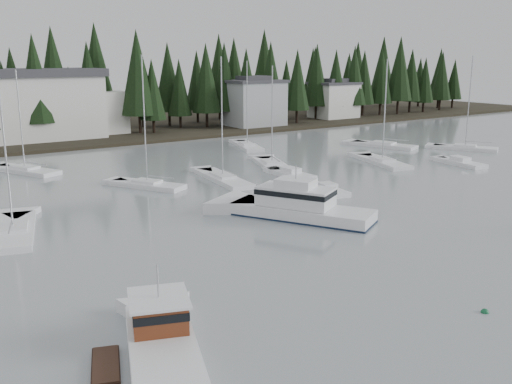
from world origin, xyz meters
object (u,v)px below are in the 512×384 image
(lobster_boat_brown, at_px, (161,347))
(cabin_cruiser_center, at_px, (300,209))
(sailboat_4, at_px, (247,147))
(sailboat_9, at_px, (14,233))
(house_east_a, at_px, (254,102))
(harbor_inn, at_px, (33,105))
(runabout_1, at_px, (327,192))
(runabout_4, at_px, (291,175))
(sailboat_1, at_px, (223,180))
(sailboat_7, at_px, (25,172))
(sailboat_3, at_px, (383,146))
(sailboat_10, at_px, (272,166))
(sailboat_5, at_px, (147,186))
(house_east_b, at_px, (334,99))
(sailboat_0, at_px, (465,149))
(runabout_2, at_px, (460,164))
(sailboat_11, at_px, (382,163))

(lobster_boat_brown, xyz_separation_m, cabin_cruiser_center, (19.40, 14.27, 0.26))
(sailboat_4, bearing_deg, sailboat_9, 142.63)
(cabin_cruiser_center, bearing_deg, house_east_a, -59.59)
(harbor_inn, height_order, runabout_1, harbor_inn)
(harbor_inn, bearing_deg, runabout_4, -69.24)
(sailboat_1, height_order, runabout_1, sailboat_1)
(runabout_4, bearing_deg, runabout_1, 165.39)
(sailboat_4, height_order, sailboat_7, sailboat_4)
(sailboat_3, height_order, runabout_4, sailboat_3)
(lobster_boat_brown, relative_size, sailboat_10, 0.75)
(house_east_a, distance_m, sailboat_5, 52.38)
(runabout_4, bearing_deg, sailboat_5, 74.45)
(house_east_b, bearing_deg, lobster_boat_brown, -136.32)
(harbor_inn, bearing_deg, sailboat_5, -88.39)
(sailboat_0, bearing_deg, runabout_4, 62.01)
(cabin_cruiser_center, height_order, sailboat_1, sailboat_1)
(runabout_2, bearing_deg, cabin_cruiser_center, 111.02)
(harbor_inn, bearing_deg, sailboat_4, -44.52)
(sailboat_4, relative_size, sailboat_10, 1.04)
(sailboat_11, height_order, runabout_1, sailboat_11)
(house_east_b, bearing_deg, runabout_4, -136.48)
(sailboat_5, distance_m, runabout_1, 18.49)
(house_east_a, height_order, sailboat_1, sailboat_1)
(harbor_inn, bearing_deg, sailboat_3, -39.90)
(harbor_inn, bearing_deg, sailboat_9, -105.70)
(sailboat_5, bearing_deg, sailboat_1, -131.01)
(sailboat_0, height_order, sailboat_4, sailboat_0)
(cabin_cruiser_center, bearing_deg, sailboat_1, -37.11)
(house_east_b, height_order, sailboat_4, sailboat_4)
(sailboat_11, relative_size, runabout_2, 1.87)
(sailboat_4, xyz_separation_m, sailboat_9, (-38.29, -25.51, -0.01))
(sailboat_1, height_order, sailboat_9, sailboat_1)
(sailboat_7, bearing_deg, sailboat_3, -126.70)
(house_east_b, bearing_deg, sailboat_0, -105.59)
(sailboat_3, bearing_deg, runabout_4, 92.96)
(sailboat_5, relative_size, runabout_4, 2.09)
(house_east_b, bearing_deg, sailboat_1, -142.57)
(sailboat_0, distance_m, runabout_4, 32.66)
(lobster_boat_brown, relative_size, runabout_4, 1.43)
(harbor_inn, relative_size, sailboat_5, 2.12)
(house_east_a, relative_size, runabout_1, 1.94)
(runabout_4, bearing_deg, house_east_b, -47.61)
(runabout_2, distance_m, runabout_4, 22.81)
(harbor_inn, relative_size, sailboat_7, 2.39)
(sailboat_9, relative_size, runabout_4, 2.01)
(harbor_inn, relative_size, sailboat_3, 2.23)
(sailboat_7, bearing_deg, cabin_cruiser_center, 177.98)
(sailboat_3, distance_m, sailboat_7, 50.14)
(sailboat_5, height_order, runabout_2, sailboat_5)
(house_east_a, relative_size, harbor_inn, 0.36)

